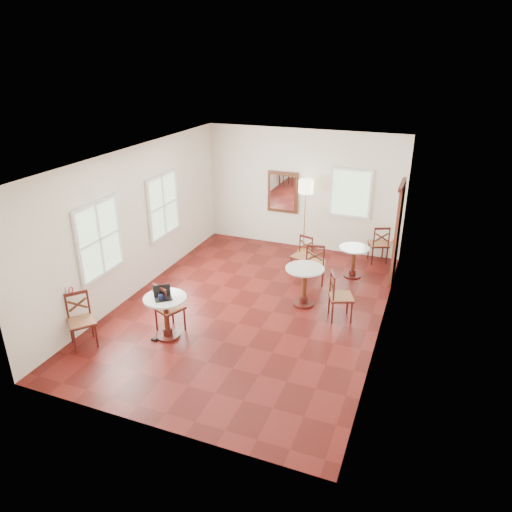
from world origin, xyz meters
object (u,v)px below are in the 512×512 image
at_px(chair_near_a, 168,308).
at_px(cafe_table_mid, 304,282).
at_px(chair_near_b, 81,320).
at_px(power_adapter, 154,340).
at_px(chair_mid_b, 340,296).
at_px(laptop, 163,295).
at_px(water_glass, 160,295).
at_px(chair_mid_a, 315,263).
at_px(floor_lamp, 306,191).
at_px(chair_back_b, 302,256).
at_px(cafe_table_near, 166,312).
at_px(mouse, 160,291).
at_px(cafe_table_back, 354,259).
at_px(navy_mug, 161,297).
at_px(chair_back_a, 379,244).

bearing_deg(chair_near_a, cafe_table_mid, -114.65).
distance_m(chair_near_b, power_adapter, 1.27).
xyz_separation_m(cafe_table_mid, chair_mid_b, (0.77, -0.29, -0.03)).
bearing_deg(laptop, water_glass, 155.26).
distance_m(chair_near_b, chair_mid_a, 4.88).
height_order(cafe_table_mid, floor_lamp, floor_lamp).
bearing_deg(chair_mid_b, floor_lamp, 4.89).
height_order(chair_mid_a, chair_back_b, chair_mid_a).
bearing_deg(chair_near_b, chair_mid_a, 0.33).
bearing_deg(cafe_table_near, laptop, -130.98).
relative_size(chair_mid_a, mouse, 9.96).
height_order(chair_back_b, laptop, laptop).
bearing_deg(cafe_table_back, cafe_table_mid, -112.33).
bearing_deg(laptop, cafe_table_back, 14.23).
distance_m(cafe_table_back, navy_mug, 4.59).
relative_size(cafe_table_back, power_adapter, 7.23).
distance_m(chair_near_b, chair_back_a, 6.87).
bearing_deg(cafe_table_mid, chair_back_b, 107.61).
xyz_separation_m(chair_mid_b, power_adapter, (-2.86, -1.93, -0.45)).
bearing_deg(chair_near_b, power_adapter, -24.16).
bearing_deg(water_glass, navy_mug, -48.88).
height_order(chair_near_a, chair_mid_b, chair_near_a).
xyz_separation_m(cafe_table_near, water_glass, (-0.06, -0.04, 0.35)).
bearing_deg(cafe_table_back, navy_mug, -124.82).
xyz_separation_m(laptop, power_adapter, (-0.13, -0.19, -0.82)).
distance_m(chair_back_b, water_glass, 3.80).
relative_size(chair_mid_b, floor_lamp, 0.51).
bearing_deg(power_adapter, chair_mid_a, 57.77).
xyz_separation_m(cafe_table_near, power_adapter, (-0.16, -0.21, -0.47)).
distance_m(cafe_table_back, chair_mid_b, 1.93).
bearing_deg(floor_lamp, chair_back_a, 1.04).
xyz_separation_m(floor_lamp, power_adapter, (-1.33, -4.85, -1.55)).
bearing_deg(navy_mug, cafe_table_near, 86.78).
bearing_deg(floor_lamp, laptop, -104.39).
height_order(cafe_table_mid, laptop, laptop).
xyz_separation_m(chair_mid_b, navy_mug, (-2.71, -1.82, 0.36)).
relative_size(mouse, power_adapter, 0.98).
bearing_deg(floor_lamp, cafe_table_mid, -73.94).
bearing_deg(chair_mid_a, mouse, 43.24).
bearing_deg(power_adapter, cafe_table_near, 53.39).
bearing_deg(chair_mid_b, laptop, 99.92).
distance_m(mouse, navy_mug, 0.29).
bearing_deg(chair_mid_b, chair_back_b, 13.01).
distance_m(chair_back_a, water_glass, 5.64).
distance_m(cafe_table_near, laptop, 0.35).
distance_m(water_glass, power_adapter, 0.84).
bearing_deg(power_adapter, chair_near_a, 76.68).
relative_size(chair_back_a, navy_mug, 7.64).
bearing_deg(mouse, laptop, -55.05).
bearing_deg(chair_mid_a, floor_lamp, -77.41).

